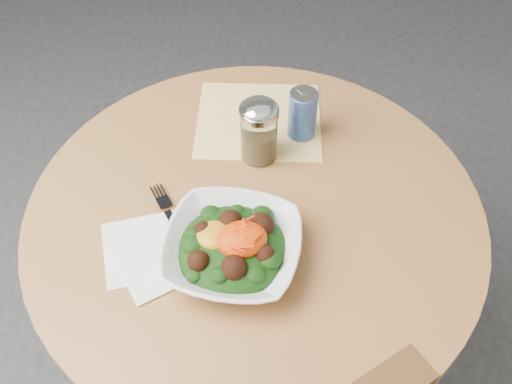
% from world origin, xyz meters
% --- Properties ---
extents(ground, '(6.00, 6.00, 0.00)m').
position_xyz_m(ground, '(0.00, 0.00, 0.00)').
color(ground, '#2A2A2D').
rests_on(ground, ground).
extents(table, '(0.90, 0.90, 0.75)m').
position_xyz_m(table, '(0.00, 0.00, 0.55)').
color(table, black).
rests_on(table, ground).
extents(cloth_napkin, '(0.33, 0.31, 0.00)m').
position_xyz_m(cloth_napkin, '(0.06, 0.24, 0.75)').
color(cloth_napkin, '#FFA90D').
rests_on(cloth_napkin, table).
extents(paper_napkins, '(0.20, 0.20, 0.00)m').
position_xyz_m(paper_napkins, '(-0.21, -0.06, 0.75)').
color(paper_napkins, white).
rests_on(paper_napkins, table).
extents(salad_bowl, '(0.32, 0.32, 0.09)m').
position_xyz_m(salad_bowl, '(-0.06, -0.11, 0.78)').
color(salad_bowl, white).
rests_on(salad_bowl, table).
extents(fork, '(0.07, 0.20, 0.00)m').
position_xyz_m(fork, '(-0.16, 0.01, 0.76)').
color(fork, black).
rests_on(fork, table).
extents(spice_shaker, '(0.08, 0.08, 0.14)m').
position_xyz_m(spice_shaker, '(0.04, 0.14, 0.82)').
color(spice_shaker, silver).
rests_on(spice_shaker, table).
extents(beverage_can, '(0.06, 0.06, 0.12)m').
position_xyz_m(beverage_can, '(0.14, 0.18, 0.81)').
color(beverage_can, navy).
rests_on(beverage_can, table).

